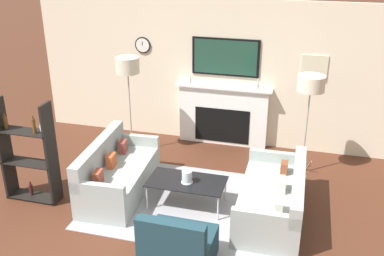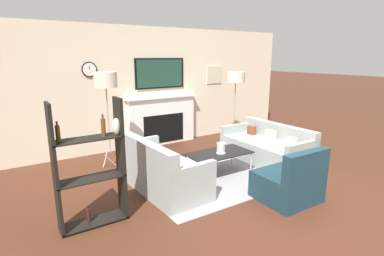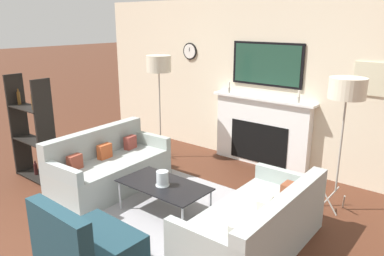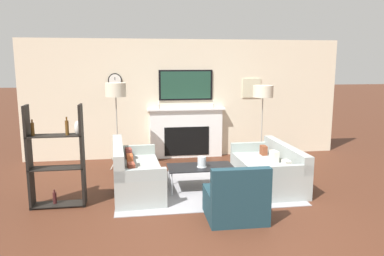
{
  "view_description": "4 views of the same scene",
  "coord_description": "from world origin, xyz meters",
  "px_view_note": "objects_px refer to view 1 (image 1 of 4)",
  "views": [
    {
      "loc": [
        1.5,
        -3.6,
        3.71
      ],
      "look_at": [
        -0.13,
        2.38,
        1.03
      ],
      "focal_mm": 42.0,
      "sensor_mm": 36.0,
      "label": 1
    },
    {
      "loc": [
        -3.17,
        -2.08,
        2.06
      ],
      "look_at": [
        -0.22,
        2.49,
        0.75
      ],
      "focal_mm": 28.0,
      "sensor_mm": 36.0,
      "label": 2
    },
    {
      "loc": [
        2.87,
        -1.18,
        2.35
      ],
      "look_at": [
        -0.06,
        2.4,
        1.01
      ],
      "focal_mm": 35.0,
      "sensor_mm": 36.0,
      "label": 3
    },
    {
      "loc": [
        -1.17,
        -4.29,
        2.2
      ],
      "look_at": [
        -0.15,
        2.3,
        1.01
      ],
      "focal_mm": 35.0,
      "sensor_mm": 36.0,
      "label": 4
    }
  ],
  "objects_px": {
    "couch_left": "(117,176)",
    "floor_lamp_right": "(311,85)",
    "armchair": "(178,248)",
    "hurricane_candle": "(187,177)",
    "floor_lamp_left": "(127,66)",
    "coffee_table": "(187,182)",
    "couch_right": "(274,200)",
    "shelf_unit": "(29,153)"
  },
  "relations": [
    {
      "from": "floor_lamp_left",
      "to": "armchair",
      "type": "bearing_deg",
      "value": -58.09
    },
    {
      "from": "couch_left",
      "to": "couch_right",
      "type": "height_order",
      "value": "couch_left"
    },
    {
      "from": "coffee_table",
      "to": "hurricane_candle",
      "type": "height_order",
      "value": "hurricane_candle"
    },
    {
      "from": "couch_left",
      "to": "hurricane_candle",
      "type": "distance_m",
      "value": 1.17
    },
    {
      "from": "shelf_unit",
      "to": "floor_lamp_right",
      "type": "bearing_deg",
      "value": 25.88
    },
    {
      "from": "floor_lamp_right",
      "to": "shelf_unit",
      "type": "bearing_deg",
      "value": -154.12
    },
    {
      "from": "couch_left",
      "to": "floor_lamp_left",
      "type": "bearing_deg",
      "value": 103.34
    },
    {
      "from": "couch_right",
      "to": "floor_lamp_right",
      "type": "height_order",
      "value": "floor_lamp_right"
    },
    {
      "from": "couch_right",
      "to": "floor_lamp_left",
      "type": "distance_m",
      "value": 3.36
    },
    {
      "from": "coffee_table",
      "to": "floor_lamp_right",
      "type": "distance_m",
      "value": 2.47
    },
    {
      "from": "armchair",
      "to": "hurricane_candle",
      "type": "relative_size",
      "value": 4.42
    },
    {
      "from": "couch_left",
      "to": "couch_right",
      "type": "bearing_deg",
      "value": 0.08
    },
    {
      "from": "couch_left",
      "to": "coffee_table",
      "type": "distance_m",
      "value": 1.14
    },
    {
      "from": "armchair",
      "to": "floor_lamp_left",
      "type": "bearing_deg",
      "value": 121.91
    },
    {
      "from": "coffee_table",
      "to": "armchair",
      "type": "bearing_deg",
      "value": -78.54
    },
    {
      "from": "hurricane_candle",
      "to": "floor_lamp_right",
      "type": "relative_size",
      "value": 0.11
    },
    {
      "from": "couch_right",
      "to": "floor_lamp_right",
      "type": "bearing_deg",
      "value": 76.41
    },
    {
      "from": "armchair",
      "to": "shelf_unit",
      "type": "relative_size",
      "value": 0.52
    },
    {
      "from": "couch_left",
      "to": "coffee_table",
      "type": "height_order",
      "value": "couch_left"
    },
    {
      "from": "floor_lamp_left",
      "to": "floor_lamp_right",
      "type": "relative_size",
      "value": 1.05
    },
    {
      "from": "hurricane_candle",
      "to": "coffee_table",
      "type": "bearing_deg",
      "value": 111.53
    },
    {
      "from": "couch_right",
      "to": "hurricane_candle",
      "type": "distance_m",
      "value": 1.27
    },
    {
      "from": "coffee_table",
      "to": "floor_lamp_left",
      "type": "xyz_separation_m",
      "value": [
        -1.47,
        1.47,
        1.24
      ]
    },
    {
      "from": "coffee_table",
      "to": "couch_right",
      "type": "bearing_deg",
      "value": 2.8
    },
    {
      "from": "couch_left",
      "to": "shelf_unit",
      "type": "height_order",
      "value": "shelf_unit"
    },
    {
      "from": "armchair",
      "to": "floor_lamp_right",
      "type": "distance_m",
      "value": 3.35
    },
    {
      "from": "coffee_table",
      "to": "floor_lamp_left",
      "type": "bearing_deg",
      "value": 134.99
    },
    {
      "from": "couch_right",
      "to": "armchair",
      "type": "distance_m",
      "value": 1.7
    },
    {
      "from": "hurricane_candle",
      "to": "floor_lamp_right",
      "type": "distance_m",
      "value": 2.43
    },
    {
      "from": "couch_left",
      "to": "floor_lamp_left",
      "type": "xyz_separation_m",
      "value": [
        -0.33,
        1.41,
        1.32
      ]
    },
    {
      "from": "armchair",
      "to": "coffee_table",
      "type": "bearing_deg",
      "value": 101.46
    },
    {
      "from": "couch_left",
      "to": "floor_lamp_right",
      "type": "height_order",
      "value": "floor_lamp_right"
    },
    {
      "from": "couch_left",
      "to": "floor_lamp_right",
      "type": "relative_size",
      "value": 1.04
    },
    {
      "from": "floor_lamp_right",
      "to": "coffee_table",
      "type": "bearing_deg",
      "value": -137.49
    },
    {
      "from": "floor_lamp_right",
      "to": "floor_lamp_left",
      "type": "bearing_deg",
      "value": -180.0
    },
    {
      "from": "armchair",
      "to": "couch_right",
      "type": "bearing_deg",
      "value": 54.24
    },
    {
      "from": "floor_lamp_right",
      "to": "armchair",
      "type": "bearing_deg",
      "value": -115.58
    },
    {
      "from": "couch_left",
      "to": "coffee_table",
      "type": "bearing_deg",
      "value": -2.94
    },
    {
      "from": "couch_left",
      "to": "floor_lamp_right",
      "type": "bearing_deg",
      "value": 27.27
    },
    {
      "from": "couch_left",
      "to": "coffee_table",
      "type": "relative_size",
      "value": 1.56
    },
    {
      "from": "armchair",
      "to": "shelf_unit",
      "type": "height_order",
      "value": "shelf_unit"
    },
    {
      "from": "floor_lamp_right",
      "to": "hurricane_candle",
      "type": "bearing_deg",
      "value": -136.57
    }
  ]
}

